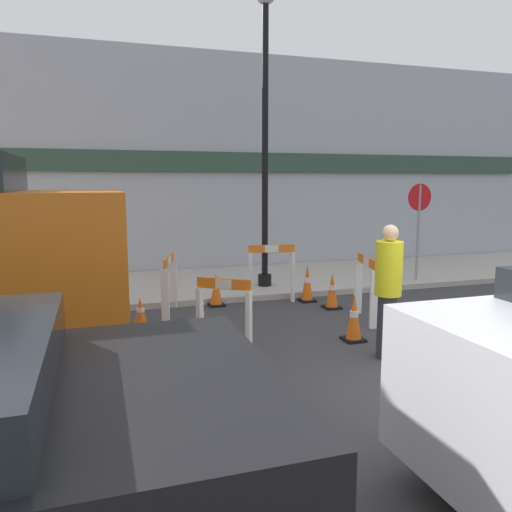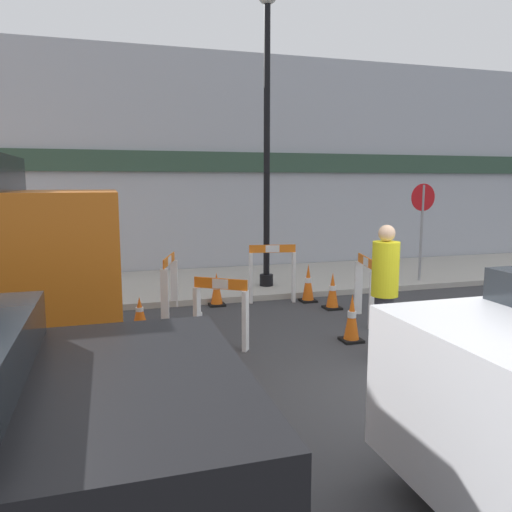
% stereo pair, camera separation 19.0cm
% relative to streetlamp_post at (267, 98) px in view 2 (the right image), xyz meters
% --- Properties ---
extents(ground_plane, '(60.00, 60.00, 0.00)m').
position_rel_streetlamp_post_xyz_m(ground_plane, '(0.75, -5.35, -3.97)').
color(ground_plane, '#38383A').
extents(sidewalk_slab, '(18.00, 3.40, 0.12)m').
position_rel_streetlamp_post_xyz_m(sidewalk_slab, '(0.75, 0.85, -3.92)').
color(sidewalk_slab, '#ADA89E').
rests_on(sidewalk_slab, ground_plane).
extents(storefront_facade, '(18.00, 0.22, 5.50)m').
position_rel_streetlamp_post_xyz_m(storefront_facade, '(0.75, 2.62, -1.22)').
color(storefront_facade, '#A3A8B2').
rests_on(storefront_facade, ground_plane).
extents(streetlamp_post, '(0.44, 0.44, 6.08)m').
position_rel_streetlamp_post_xyz_m(streetlamp_post, '(0.00, 0.00, 0.00)').
color(streetlamp_post, black).
rests_on(streetlamp_post, sidewalk_slab).
extents(stop_sign, '(0.60, 0.06, 2.15)m').
position_rel_streetlamp_post_xyz_m(stop_sign, '(3.47, -0.42, -2.41)').
color(stop_sign, gray).
rests_on(stop_sign, sidewalk_slab).
extents(barricade_0, '(0.42, 0.99, 1.03)m').
position_rel_streetlamp_post_xyz_m(barricade_0, '(-2.19, -1.26, -3.40)').
color(barricade_0, white).
rests_on(barricade_0, ground_plane).
extents(barricade_1, '(0.72, 0.56, 1.00)m').
position_rel_streetlamp_post_xyz_m(barricade_1, '(-1.73, -3.34, -3.44)').
color(barricade_1, white).
rests_on(barricade_1, ground_plane).
extents(barricade_2, '(0.35, 0.98, 1.08)m').
position_rel_streetlamp_post_xyz_m(barricade_2, '(0.87, -2.69, -3.38)').
color(barricade_2, white).
rests_on(barricade_2, ground_plane).
extents(barricade_3, '(0.90, 0.28, 1.12)m').
position_rel_streetlamp_post_xyz_m(barricade_3, '(-0.20, -1.00, -3.37)').
color(barricade_3, white).
rests_on(barricade_3, ground_plane).
extents(traffic_cone_0, '(0.30, 0.30, 0.49)m').
position_rel_streetlamp_post_xyz_m(traffic_cone_0, '(-2.76, -1.96, -3.74)').
color(traffic_cone_0, black).
rests_on(traffic_cone_0, ground_plane).
extents(traffic_cone_1, '(0.30, 0.30, 0.74)m').
position_rel_streetlamp_post_xyz_m(traffic_cone_1, '(0.49, -1.14, -3.62)').
color(traffic_cone_1, black).
rests_on(traffic_cone_1, ground_plane).
extents(traffic_cone_2, '(0.30, 0.30, 0.68)m').
position_rel_streetlamp_post_xyz_m(traffic_cone_2, '(0.70, -1.79, -3.65)').
color(traffic_cone_2, black).
rests_on(traffic_cone_2, ground_plane).
extents(traffic_cone_3, '(0.30, 0.30, 0.63)m').
position_rel_streetlamp_post_xyz_m(traffic_cone_3, '(-1.28, -0.95, -3.67)').
color(traffic_cone_3, black).
rests_on(traffic_cone_3, ground_plane).
extents(traffic_cone_4, '(0.30, 0.30, 0.71)m').
position_rel_streetlamp_post_xyz_m(traffic_cone_4, '(0.16, -3.60, -3.63)').
color(traffic_cone_4, black).
rests_on(traffic_cone_4, ground_plane).
extents(traffic_cone_5, '(0.30, 0.30, 0.47)m').
position_rel_streetlamp_post_xyz_m(traffic_cone_5, '(-1.90, -2.50, -3.75)').
color(traffic_cone_5, black).
rests_on(traffic_cone_5, ground_plane).
extents(person_worker, '(0.45, 0.45, 1.77)m').
position_rel_streetlamp_post_xyz_m(person_worker, '(0.21, -4.36, -3.02)').
color(person_worker, '#33333D').
rests_on(person_worker, ground_plane).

